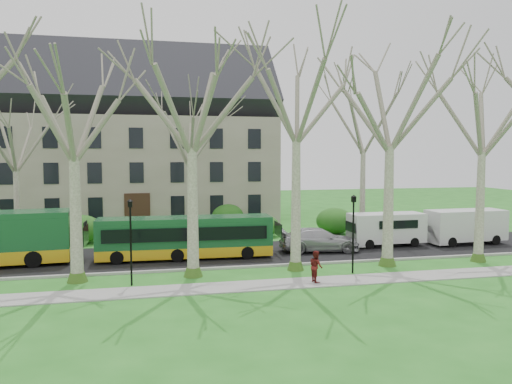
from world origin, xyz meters
TOP-DOWN VIEW (x-y plane):
  - ground at (0.00, 0.00)m, footprint 120.00×120.00m
  - sidewalk at (0.00, -2.50)m, footprint 70.00×2.00m
  - road at (0.00, 5.50)m, footprint 80.00×8.00m
  - curb at (0.00, 1.50)m, footprint 80.00×0.25m
  - building at (-6.00, 24.00)m, footprint 26.50×12.20m
  - tree_row_verge at (0.00, 0.30)m, footprint 49.00×7.00m
  - tree_row_far at (-1.33, 11.00)m, footprint 33.00×7.00m
  - lamp_row at (-0.00, -1.00)m, footprint 36.22×0.22m
  - hedges at (-4.67, 14.00)m, footprint 30.60×8.60m
  - bus_follow at (-2.84, 4.75)m, footprint 10.89×2.58m
  - sedan at (6.19, 5.06)m, footprint 5.63×2.81m
  - van_a at (11.55, 5.93)m, footprint 5.37×1.97m
  - van_b at (17.61, 5.40)m, footprint 5.78×2.28m
  - pedestrian_b at (3.30, -2.54)m, footprint 0.69×0.85m

SIDE VIEW (x-z plane):
  - ground at x=0.00m, z-range 0.00..0.00m
  - sidewalk at x=0.00m, z-range 0.00..0.06m
  - road at x=0.00m, z-range 0.00..0.06m
  - curb at x=0.00m, z-range 0.00..0.14m
  - sedan at x=6.19m, z-range 0.06..1.63m
  - pedestrian_b at x=3.30m, z-range 0.06..1.69m
  - hedges at x=-4.67m, z-range 0.00..2.00m
  - van_a at x=11.55m, z-range 0.06..2.40m
  - van_b at x=17.61m, z-range 0.06..2.55m
  - bus_follow at x=-2.84m, z-range 0.06..2.77m
  - lamp_row at x=0.00m, z-range 0.42..4.72m
  - tree_row_far at x=-1.33m, z-range 0.00..12.00m
  - tree_row_verge at x=0.00m, z-range 0.00..14.00m
  - building at x=-6.00m, z-range 0.07..16.07m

